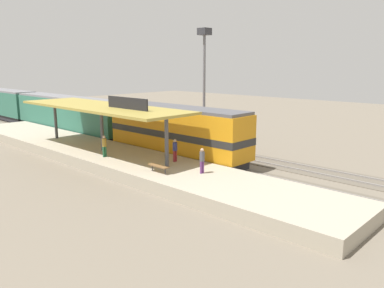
{
  "coord_description": "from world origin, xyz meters",
  "views": [
    {
      "loc": [
        -22.83,
        -27.67,
        8.09
      ],
      "look_at": [
        -1.38,
        -7.42,
        2.0
      ],
      "focal_mm": 36.24,
      "sensor_mm": 36.0,
      "label": 1
    }
  ],
  "objects": [
    {
      "name": "ground_plane",
      "position": [
        2.0,
        0.0,
        0.0
      ],
      "size": [
        120.0,
        120.0,
        0.0
      ],
      "primitive_type": "plane",
      "color": "#706656"
    },
    {
      "name": "locomotive",
      "position": [
        0.0,
        -4.22,
        2.41
      ],
      "size": [
        2.93,
        14.43,
        4.44
      ],
      "color": "#28282D",
      "rests_on": "track_near"
    },
    {
      "name": "freight_car",
      "position": [
        4.6,
        5.85,
        1.97
      ],
      "size": [
        2.8,
        12.0,
        3.54
      ],
      "color": "#28282D",
      "rests_on": "track_far"
    },
    {
      "name": "track_near",
      "position": [
        0.0,
        0.0,
        0.03
      ],
      "size": [
        3.2,
        110.0,
        0.16
      ],
      "color": "#5F5649",
      "rests_on": "ground"
    },
    {
      "name": "track_far",
      "position": [
        4.6,
        0.0,
        0.03
      ],
      "size": [
        3.2,
        110.0,
        0.16
      ],
      "color": "#5F5649",
      "rests_on": "ground"
    },
    {
      "name": "platform",
      "position": [
        -4.6,
        0.0,
        0.45
      ],
      "size": [
        6.0,
        44.0,
        0.9
      ],
      "primitive_type": "cube",
      "color": "#A89E89",
      "rests_on": "ground"
    },
    {
      "name": "person_walking",
      "position": [
        -3.13,
        -7.32,
        1.85
      ],
      "size": [
        0.34,
        0.34,
        1.71
      ],
      "color": "maroon",
      "rests_on": "platform"
    },
    {
      "name": "light_mast",
      "position": [
        7.8,
        -0.5,
        8.4
      ],
      "size": [
        1.1,
        1.1,
        11.7
      ],
      "color": "slate",
      "rests_on": "ground"
    },
    {
      "name": "passenger_carriage_front",
      "position": [
        0.0,
        13.78,
        2.31
      ],
      "size": [
        2.9,
        20.0,
        4.24
      ],
      "color": "#28282D",
      "rests_on": "track_near"
    },
    {
      "name": "station_canopy",
      "position": [
        -4.6,
        -0.09,
        4.53
      ],
      "size": [
        5.2,
        18.0,
        4.7
      ],
      "color": "#47474C",
      "rests_on": "platform"
    },
    {
      "name": "person_boarding",
      "position": [
        -5.9,
        -2.19,
        1.85
      ],
      "size": [
        0.34,
        0.34,
        1.71
      ],
      "color": "#23603D",
      "rests_on": "platform"
    },
    {
      "name": "person_waiting",
      "position": [
        -4.11,
        -10.93,
        1.85
      ],
      "size": [
        0.34,
        0.34,
        1.71
      ],
      "color": "#663375",
      "rests_on": "platform"
    },
    {
      "name": "platform_bench",
      "position": [
        -6.0,
        -8.69,
        1.34
      ],
      "size": [
        0.44,
        1.7,
        0.5
      ],
      "color": "#333338",
      "rests_on": "platform"
    }
  ]
}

